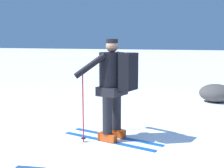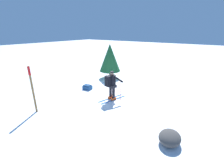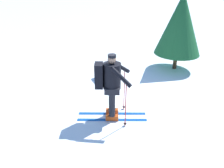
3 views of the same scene
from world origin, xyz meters
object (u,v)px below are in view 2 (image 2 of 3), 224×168
at_px(trail_marker, 32,87).
at_px(pine_tree, 110,58).
at_px(dropped_backpack, 87,87).
at_px(skier, 112,83).
at_px(rock_boulder, 170,138).

relative_size(trail_marker, pine_tree, 0.81).
relative_size(dropped_backpack, pine_tree, 0.21).
bearing_deg(dropped_backpack, skier, -98.17).
height_order(trail_marker, rock_boulder, trail_marker).
bearing_deg(skier, trail_marker, 146.00).
bearing_deg(rock_boulder, skier, 65.08).
bearing_deg(pine_tree, skier, -142.64).
xyz_separation_m(rock_boulder, pine_tree, (4.78, 5.95, 1.40)).
bearing_deg(skier, rock_boulder, -114.92).
distance_m(skier, pine_tree, 3.98).
xyz_separation_m(skier, dropped_backpack, (0.31, 2.13, -0.79)).
distance_m(skier, rock_boulder, 4.00).
xyz_separation_m(dropped_backpack, rock_boulder, (-1.97, -5.70, 0.09)).
height_order(dropped_backpack, trail_marker, trail_marker).
bearing_deg(trail_marker, rock_boulder, -75.65).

